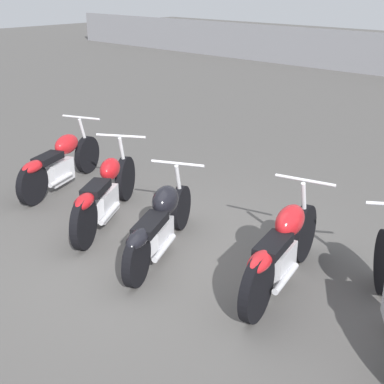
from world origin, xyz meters
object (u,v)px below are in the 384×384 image
(motorcycle_slot_1, at_px, (105,194))
(motorcycle_slot_3, at_px, (282,250))
(motorcycle_slot_2, at_px, (160,223))
(motorcycle_slot_0, at_px, (60,163))

(motorcycle_slot_1, height_order, motorcycle_slot_3, motorcycle_slot_3)
(motorcycle_slot_1, relative_size, motorcycle_slot_2, 1.03)
(motorcycle_slot_0, relative_size, motorcycle_slot_3, 1.00)
(motorcycle_slot_2, bearing_deg, motorcycle_slot_0, 144.69)
(motorcycle_slot_0, distance_m, motorcycle_slot_2, 2.75)
(motorcycle_slot_1, distance_m, motorcycle_slot_3, 2.65)
(motorcycle_slot_2, bearing_deg, motorcycle_slot_3, -11.69)
(motorcycle_slot_0, distance_m, motorcycle_slot_1, 1.56)
(motorcycle_slot_0, height_order, motorcycle_slot_3, motorcycle_slot_3)
(motorcycle_slot_1, bearing_deg, motorcycle_slot_3, -26.34)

